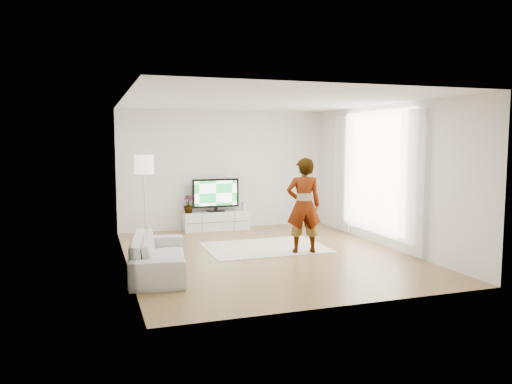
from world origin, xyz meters
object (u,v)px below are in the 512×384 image
object	(u,v)px
media_console	(216,221)
sofa	(159,255)
rug	(265,247)
floor_lamp	(144,168)
player	(304,205)
television	(216,194)

from	to	relation	value
media_console	sofa	bearing A→B (deg)	-117.45
rug	sofa	xyz separation A→B (m)	(-2.24, -1.25, 0.30)
media_console	rug	distance (m)	2.24
rug	media_console	bearing A→B (deg)	101.66
media_console	floor_lamp	size ratio (longest dim) A/B	0.85
floor_lamp	player	bearing A→B (deg)	-37.57
media_console	rug	world-z (taller)	media_console
player	television	bearing A→B (deg)	-58.52
television	floor_lamp	size ratio (longest dim) A/B	0.62
media_console	rug	size ratio (longest dim) A/B	0.66
television	rug	xyz separation A→B (m)	(0.45, -2.21, -0.85)
media_console	floor_lamp	world-z (taller)	floor_lamp
television	rug	size ratio (longest dim) A/B	0.48
player	floor_lamp	world-z (taller)	floor_lamp
media_console	player	size ratio (longest dim) A/B	0.87
television	floor_lamp	distance (m)	2.01
rug	player	xyz separation A→B (m)	(0.52, -0.65, 0.89)
television	sofa	size ratio (longest dim) A/B	0.54
floor_lamp	television	bearing A→B (deg)	25.00
rug	player	world-z (taller)	player
media_console	sofa	size ratio (longest dim) A/B	0.75
media_console	television	size ratio (longest dim) A/B	1.39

